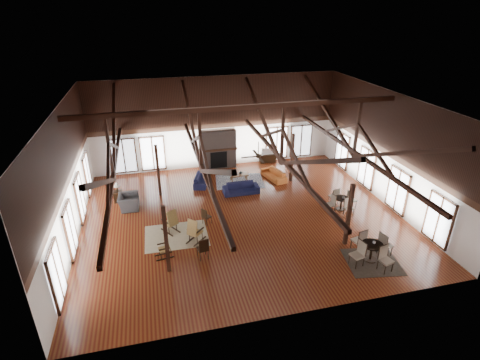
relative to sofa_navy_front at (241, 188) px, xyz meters
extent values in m
plane|color=brown|center=(-0.59, -2.58, -0.30)|extent=(16.00, 16.00, 0.00)
cube|color=black|center=(-0.59, -2.58, 5.70)|extent=(16.00, 14.00, 0.02)
cube|color=white|center=(-0.59, 4.42, 2.70)|extent=(16.00, 0.02, 6.00)
cube|color=white|center=(-0.59, -9.58, 2.70)|extent=(16.00, 0.02, 6.00)
cube|color=white|center=(-8.59, -2.58, 2.70)|extent=(0.02, 14.00, 6.00)
cube|color=white|center=(7.41, -2.58, 2.70)|extent=(0.02, 14.00, 6.00)
cube|color=black|center=(-0.59, -2.58, 5.45)|extent=(15.60, 0.18, 0.22)
cube|color=black|center=(-6.59, -2.58, 2.75)|extent=(0.16, 13.70, 0.18)
cube|color=black|center=(-6.59, -2.58, 4.10)|extent=(0.14, 0.14, 2.70)
cube|color=black|center=(-6.59, 0.92, 3.97)|extent=(0.15, 7.07, 3.12)
cube|color=black|center=(-6.59, -6.08, 3.97)|extent=(0.15, 7.07, 3.12)
cube|color=black|center=(-2.59, -2.58, 2.75)|extent=(0.16, 13.70, 0.18)
cube|color=black|center=(-2.59, -2.58, 4.10)|extent=(0.14, 0.14, 2.70)
cube|color=black|center=(-2.59, 0.92, 3.97)|extent=(0.15, 7.07, 3.12)
cube|color=black|center=(-2.59, -6.08, 3.97)|extent=(0.15, 7.07, 3.12)
cube|color=black|center=(1.41, -2.58, 2.75)|extent=(0.16, 13.70, 0.18)
cube|color=black|center=(1.41, -2.58, 4.10)|extent=(0.14, 0.14, 2.70)
cube|color=black|center=(1.41, 0.92, 3.97)|extent=(0.15, 7.07, 3.12)
cube|color=black|center=(1.41, -6.08, 3.97)|extent=(0.15, 7.07, 3.12)
cube|color=black|center=(5.41, -2.58, 2.75)|extent=(0.16, 13.70, 0.18)
cube|color=black|center=(5.41, -2.58, 4.10)|extent=(0.14, 0.14, 2.70)
cube|color=black|center=(5.41, 0.92, 3.97)|extent=(0.15, 7.07, 3.12)
cube|color=black|center=(5.41, -6.08, 3.97)|extent=(0.15, 7.07, 3.12)
cube|color=black|center=(-4.59, -6.08, 1.22)|extent=(0.16, 0.16, 3.05)
cube|color=black|center=(3.41, -6.08, 1.22)|extent=(0.16, 0.16, 3.05)
cube|color=black|center=(-4.59, 0.92, 1.22)|extent=(0.16, 0.16, 3.05)
cube|color=black|center=(3.41, 0.92, 1.22)|extent=(0.16, 0.16, 3.05)
cube|color=#695850|center=(-0.59, 4.10, 1.00)|extent=(2.40, 0.62, 2.60)
cube|color=black|center=(-0.59, 3.78, 0.35)|extent=(1.10, 0.06, 1.10)
cube|color=#331B0F|center=(-0.59, 3.82, 1.05)|extent=(2.50, 0.20, 0.12)
cylinder|color=black|center=(-0.09, -3.58, 3.75)|extent=(0.04, 0.04, 0.70)
cylinder|color=black|center=(-0.09, -3.58, 3.40)|extent=(0.20, 0.20, 0.10)
cube|color=black|center=(0.36, -3.58, 3.40)|extent=(0.70, 0.12, 0.02)
cube|color=black|center=(-0.09, -3.13, 3.40)|extent=(0.12, 0.70, 0.02)
cube|color=black|center=(-0.54, -3.58, 3.40)|extent=(0.70, 0.12, 0.02)
cube|color=black|center=(-0.09, -4.03, 3.40)|extent=(0.12, 0.70, 0.02)
imported|color=#15173B|center=(0.00, 0.00, 0.00)|extent=(2.08, 0.83, 0.61)
imported|color=#131535|center=(-2.03, 1.82, -0.02)|extent=(2.07, 1.30, 0.56)
imported|color=#B85B23|center=(2.48, 1.44, -0.02)|extent=(2.09, 1.23, 0.57)
cube|color=brown|center=(0.27, 1.69, 0.10)|extent=(1.16, 0.65, 0.06)
cube|color=brown|center=(-0.20, 1.51, -0.12)|extent=(0.06, 0.06, 0.37)
cube|color=brown|center=(-0.20, 1.88, -0.12)|extent=(0.06, 0.06, 0.37)
cube|color=brown|center=(0.74, 1.51, -0.12)|extent=(0.06, 0.06, 0.37)
cube|color=brown|center=(0.74, 1.88, -0.12)|extent=(0.06, 0.06, 0.37)
imported|color=#B2B2B2|center=(0.40, 1.74, 0.23)|extent=(0.21, 0.21, 0.21)
imported|color=#333235|center=(-6.30, -0.28, 0.08)|extent=(1.23, 1.08, 0.77)
cube|color=black|center=(-6.89, 0.66, 0.01)|extent=(0.46, 0.46, 0.62)
cylinder|color=black|center=(-6.89, 0.66, 0.50)|extent=(0.08, 0.08, 0.37)
cone|color=beige|center=(-6.89, 0.66, 0.75)|extent=(0.33, 0.33, 0.27)
cube|color=olive|center=(-4.31, -3.10, 0.16)|extent=(0.73, 0.72, 0.06)
cube|color=olive|center=(-4.18, -3.31, 0.53)|extent=(0.56, 0.46, 0.77)
cube|color=black|center=(-4.50, -3.22, -0.28)|extent=(0.55, 0.83, 0.06)
cube|color=black|center=(-4.12, -2.98, -0.28)|extent=(0.55, 0.83, 0.06)
cube|color=olive|center=(-3.21, -4.20, 0.16)|extent=(0.73, 0.73, 0.06)
cube|color=olive|center=(-3.38, -4.37, 0.52)|extent=(0.52, 0.51, 0.76)
cube|color=black|center=(-3.37, -4.05, -0.28)|extent=(0.69, 0.71, 0.06)
cube|color=black|center=(-3.06, -4.35, -0.28)|extent=(0.69, 0.71, 0.06)
cube|color=olive|center=(-4.73, -5.09, 0.08)|extent=(0.48, 0.50, 0.05)
cube|color=olive|center=(-4.53, -5.06, 0.38)|extent=(0.23, 0.46, 0.63)
cube|color=black|center=(-4.70, -5.27, -0.28)|extent=(0.78, 0.16, 0.05)
cube|color=black|center=(-4.76, -4.90, -0.28)|extent=(0.78, 0.16, 0.05)
cube|color=black|center=(-2.48, -2.85, 0.09)|extent=(0.52, 0.52, 0.04)
cube|color=black|center=(-2.62, -2.94, 0.33)|extent=(0.25, 0.32, 0.49)
cylinder|color=black|center=(-2.48, -2.85, -0.10)|extent=(0.03, 0.03, 0.40)
cube|color=black|center=(-3.10, -5.57, 0.17)|extent=(0.52, 0.52, 0.05)
cube|color=black|center=(-3.06, -5.77, 0.46)|extent=(0.44, 0.12, 0.58)
cylinder|color=black|center=(-3.10, -5.57, -0.07)|extent=(0.04, 0.04, 0.48)
cylinder|color=black|center=(3.89, -7.43, 0.48)|extent=(0.92, 0.92, 0.04)
cylinder|color=black|center=(3.89, -7.43, 0.10)|extent=(0.10, 0.10, 0.76)
cylinder|color=black|center=(3.89, -7.43, -0.28)|extent=(0.55, 0.55, 0.04)
cylinder|color=black|center=(4.74, -3.11, 0.36)|extent=(0.79, 0.79, 0.04)
cylinder|color=black|center=(4.74, -3.11, 0.04)|extent=(0.10, 0.10, 0.65)
cylinder|color=black|center=(4.74, -3.11, -0.28)|extent=(0.47, 0.47, 0.04)
imported|color=#B2B2B2|center=(3.98, -7.39, 0.55)|extent=(0.17, 0.17, 0.10)
imported|color=#B2B2B2|center=(4.77, -3.21, 0.43)|extent=(0.16, 0.16, 0.10)
cube|color=black|center=(2.93, 4.17, -0.03)|extent=(1.11, 0.42, 0.56)
imported|color=#B2B2B2|center=(2.91, 4.17, 0.50)|extent=(0.88, 0.15, 0.50)
cube|color=tan|center=(-4.07, -3.58, -0.30)|extent=(2.99, 2.37, 0.01)
cube|color=#172141|center=(0.29, 1.57, -0.30)|extent=(3.19, 2.58, 0.01)
cube|color=black|center=(3.90, -7.59, -0.30)|extent=(2.49, 2.33, 0.01)
camera|label=1|loc=(-4.70, -18.85, 9.71)|focal=28.00mm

